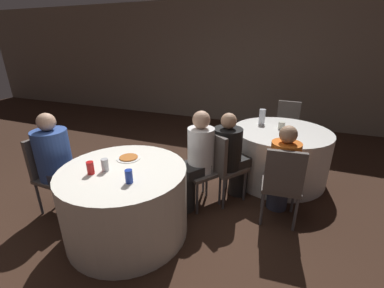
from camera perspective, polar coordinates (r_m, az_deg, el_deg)
ground_plane at (r=3.07m, az=-12.43°, el=-16.75°), size 16.00×16.00×0.00m
wall_back at (r=6.43m, az=8.93°, el=17.29°), size 16.00×0.06×2.80m
table_near at (r=2.76m, az=-14.46°, el=-12.30°), size 1.24×1.24×0.74m
table_far at (r=3.91m, az=18.71°, el=-2.24°), size 1.34×1.34×0.74m
chair_near_west at (r=3.37m, az=-28.91°, el=-4.65°), size 0.42×0.42×0.91m
chair_near_northeast at (r=3.10m, az=3.36°, el=-3.90°), size 0.56×0.56×0.91m
chair_far_southwest at (r=3.11m, az=6.37°, el=-3.96°), size 0.56×0.56×0.91m
chair_far_north at (r=4.87m, az=20.34°, el=4.45°), size 0.41×0.42×0.91m
chair_far_south at (r=2.85m, az=19.44°, el=-7.67°), size 0.43×0.44×0.91m
person_black_shirt at (r=3.19m, az=8.66°, el=-2.66°), size 0.46×0.49×1.13m
person_blue_shirt at (r=3.22m, az=-27.44°, el=-4.04°), size 0.52×0.37×1.20m
person_orange_shirt at (r=3.00m, az=19.37°, el=-5.93°), size 0.32×0.49×1.11m
person_white_shirt at (r=2.99m, az=0.84°, el=-3.88°), size 0.43×0.46×1.18m
pizza_plate_near at (r=2.79m, az=-13.91°, el=-2.97°), size 0.25×0.25×0.02m
soda_can_blue at (r=2.31m, az=-13.85°, el=-7.00°), size 0.07×0.07×0.12m
soda_can_silver at (r=2.57m, az=-18.78°, el=-4.42°), size 0.07×0.07×0.12m
soda_can_red at (r=2.56m, az=-21.64°, el=-4.95°), size 0.07×0.07×0.12m
bottle_far at (r=3.96m, az=15.31°, el=5.90°), size 0.09×0.09×0.22m
cup_far at (r=3.81m, az=19.28°, el=3.91°), size 0.09×0.09×0.10m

